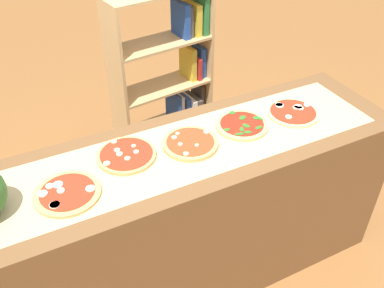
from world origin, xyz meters
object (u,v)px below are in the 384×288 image
Objects in this scene: pizza_mushroom_2 at (190,143)px; pizza_mozzarella_4 at (293,112)px; pizza_mushroom_1 at (126,155)px; bookshelf at (174,84)px; pizza_spinach_3 at (242,125)px; pizza_mozzarella_0 at (67,193)px.

pizza_mushroom_2 reaches higher than pizza_mozzarella_4.
pizza_mushroom_1 is 0.20× the size of bookshelf.
bookshelf reaches higher than pizza_mozzarella_4.
pizza_mushroom_1 is 1.02× the size of pizza_mushroom_2.
bookshelf is at bearing 69.59° from pizza_mushroom_2.
pizza_spinach_3 is (0.61, -0.03, -0.00)m from pizza_mushroom_1.
pizza_mushroom_2 reaches higher than pizza_mushroom_1.
pizza_mushroom_1 is (0.31, 0.13, 0.00)m from pizza_mozzarella_0.
pizza_mozzarella_4 is at bearing -0.13° from pizza_mushroom_2.
pizza_mozzarella_0 is 0.21× the size of bookshelf.
pizza_mushroom_2 is 0.99× the size of pizza_mozzarella_4.
pizza_mushroom_2 is at bearing 179.87° from pizza_mozzarella_4.
pizza_mushroom_1 reaches higher than pizza_mozzarella_0.
pizza_spinach_3 is (0.92, 0.10, 0.00)m from pizza_mozzarella_0.
pizza_mushroom_1 is 0.61m from pizza_spinach_3.
pizza_mushroom_2 is at bearing -176.15° from pizza_spinach_3.
pizza_mushroom_2 is at bearing -110.41° from bookshelf.
bookshelf is (0.08, 1.01, -0.28)m from pizza_spinach_3.
pizza_mushroom_2 is 1.01× the size of pizza_spinach_3.
bookshelf is (-0.23, 1.03, -0.28)m from pizza_mozzarella_4.
pizza_mozzarella_0 is at bearing -174.07° from pizza_spinach_3.
pizza_mushroom_2 is 1.14m from bookshelf.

